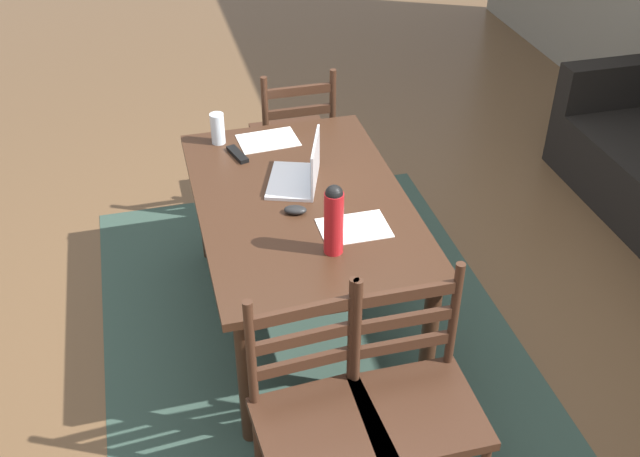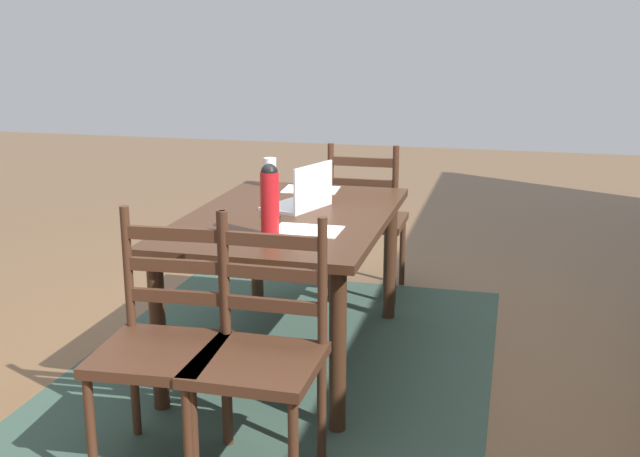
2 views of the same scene
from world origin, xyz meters
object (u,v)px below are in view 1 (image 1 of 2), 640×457
Objects in this scene: laptop at (303,172)px; drinking_glass at (218,129)px; chair_right_far at (416,401)px; tv_remote at (238,154)px; chair_right_near at (317,421)px; water_bottle at (334,218)px; computer_mouse at (295,210)px; chair_left_far at (294,140)px; dining_table at (302,216)px.

laptop is 0.58m from drinking_glass.
chair_right_far is 1.56m from tv_remote.
chair_right_near is 1.22m from laptop.
water_bottle reaches higher than chair_right_near.
computer_mouse is (-0.92, 0.14, 0.29)m from chair_right_near.
drinking_glass is at bearing -143.37° from computer_mouse.
chair_left_far is at bearing 173.94° from water_bottle.
laptop is (-1.15, 0.23, 0.33)m from chair_right_near.
chair_left_far is 9.50× the size of computer_mouse.
chair_left_far is 0.75m from tv_remote.
laptop is 2.35× the size of drinking_glass.
drinking_glass is (-1.64, -0.10, 0.35)m from chair_right_near.
tv_remote is (-1.48, -0.41, 0.28)m from chair_right_far.
drinking_glass reaches higher than tv_remote.
chair_right_far reaches higher than computer_mouse.
water_bottle reaches higher than tv_remote.
laptop is (-1.15, -0.15, 0.33)m from chair_right_far.
chair_left_far is 1.50m from water_bottle.
chair_right_near reaches higher than dining_table.
computer_mouse is (-0.31, -0.09, -0.15)m from water_bottle.
chair_left_far is at bearing -180.00° from chair_right_far.
chair_left_far is at bearing 130.69° from drinking_glass.
water_bottle reaches higher than dining_table.
chair_right_near is 1.00× the size of chair_left_far.
chair_right_far is at bearing 0.00° from chair_left_far.
computer_mouse is at bearing -163.80° from water_bottle.
tv_remote is at bearing -163.58° from water_bottle.
computer_mouse is at bearing -89.41° from tv_remote.
chair_left_far is at bearing -173.76° from computer_mouse.
chair_right_far is 2.53× the size of laptop.
chair_left_far is at bearing 169.57° from dining_table.
chair_left_far is 0.72m from drinking_glass.
chair_left_far is 5.59× the size of tv_remote.
chair_left_far is (-1.02, 0.19, -0.18)m from dining_table.
dining_table is at bearing 25.21° from drinking_glass.
chair_right_near is at bearing 3.42° from drinking_glass.
chair_right_far is 5.94× the size of drinking_glass.
laptop is 0.55m from water_bottle.
computer_mouse is (1.12, -0.24, 0.29)m from chair_left_far.
water_bottle is 0.91m from tv_remote.
dining_table is 0.20m from laptop.
chair_right_near reaches higher than computer_mouse.
water_bottle is (1.43, -0.15, 0.44)m from chair_left_far.
laptop is at bearing 164.94° from dining_table.
computer_mouse is at bearing 18.26° from drinking_glass.
dining_table is 1.55× the size of chair_right_near.
dining_table is 9.18× the size of drinking_glass.
water_bottle is at bearing 159.71° from chair_right_near.
chair_right_far is 3.01× the size of water_bottle.
chair_left_far reaches higher than dining_table.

